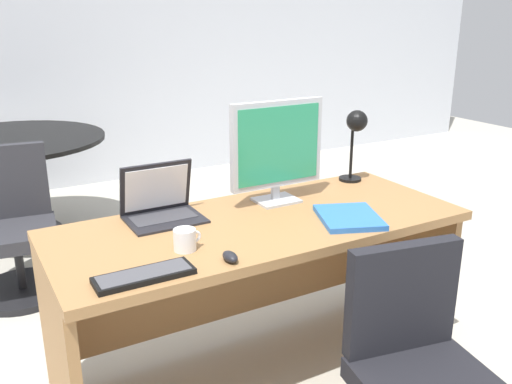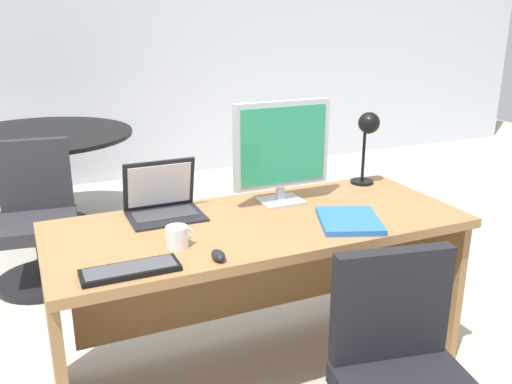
{
  "view_description": "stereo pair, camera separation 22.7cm",
  "coord_description": "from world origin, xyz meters",
  "px_view_note": "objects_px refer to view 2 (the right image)",
  "views": [
    {
      "loc": [
        -1.12,
        -1.94,
        1.62
      ],
      "look_at": [
        0.0,
        0.04,
        0.87
      ],
      "focal_mm": 38.79,
      "sensor_mm": 36.0,
      "label": 1
    },
    {
      "loc": [
        -0.92,
        -2.05,
        1.62
      ],
      "look_at": [
        0.0,
        0.04,
        0.87
      ],
      "focal_mm": 38.79,
      "sensor_mm": 36.0,
      "label": 2
    }
  ],
  "objects_px": {
    "meeting_table": "(43,157)",
    "desk_lamp": "(368,132)",
    "desk": "(255,259)",
    "laptop": "(162,198)",
    "monitor": "(282,148)",
    "meeting_chair_near": "(39,228)",
    "book": "(349,221)",
    "mouse": "(218,255)",
    "coffee_mug": "(178,237)",
    "keyboard": "(130,270)"
  },
  "relations": [
    {
      "from": "desk_lamp",
      "to": "meeting_chair_near",
      "type": "relative_size",
      "value": 0.44
    },
    {
      "from": "desk",
      "to": "mouse",
      "type": "bearing_deg",
      "value": -130.62
    },
    {
      "from": "keyboard",
      "to": "coffee_mug",
      "type": "distance_m",
      "value": 0.26
    },
    {
      "from": "desk",
      "to": "laptop",
      "type": "height_order",
      "value": "laptop"
    },
    {
      "from": "desk_lamp",
      "to": "meeting_chair_near",
      "type": "xyz_separation_m",
      "value": [
        -1.59,
        1.13,
        -0.69
      ]
    },
    {
      "from": "desk",
      "to": "meeting_chair_near",
      "type": "xyz_separation_m",
      "value": [
        -0.87,
        1.35,
        -0.2
      ]
    },
    {
      "from": "monitor",
      "to": "meeting_chair_near",
      "type": "xyz_separation_m",
      "value": [
        -1.06,
        1.21,
        -0.67
      ]
    },
    {
      "from": "mouse",
      "to": "meeting_chair_near",
      "type": "bearing_deg",
      "value": 108.52
    },
    {
      "from": "book",
      "to": "coffee_mug",
      "type": "distance_m",
      "value": 0.75
    },
    {
      "from": "mouse",
      "to": "meeting_table",
      "type": "xyz_separation_m",
      "value": [
        -0.46,
        2.58,
        -0.19
      ]
    },
    {
      "from": "keyboard",
      "to": "desk",
      "type": "bearing_deg",
      "value": 27.86
    },
    {
      "from": "mouse",
      "to": "meeting_table",
      "type": "relative_size",
      "value": 0.06
    },
    {
      "from": "monitor",
      "to": "coffee_mug",
      "type": "height_order",
      "value": "monitor"
    },
    {
      "from": "monitor",
      "to": "keyboard",
      "type": "relative_size",
      "value": 1.42
    },
    {
      "from": "monitor",
      "to": "meeting_chair_near",
      "type": "relative_size",
      "value": 0.56
    },
    {
      "from": "mouse",
      "to": "coffee_mug",
      "type": "distance_m",
      "value": 0.2
    },
    {
      "from": "laptop",
      "to": "book",
      "type": "xyz_separation_m",
      "value": [
        0.7,
        -0.44,
        -0.06
      ]
    },
    {
      "from": "desk_lamp",
      "to": "book",
      "type": "bearing_deg",
      "value": -130.68
    },
    {
      "from": "mouse",
      "to": "coffee_mug",
      "type": "relative_size",
      "value": 0.76
    },
    {
      "from": "keyboard",
      "to": "coffee_mug",
      "type": "bearing_deg",
      "value": 35.04
    },
    {
      "from": "meeting_table",
      "to": "meeting_chair_near",
      "type": "distance_m",
      "value": 0.92
    },
    {
      "from": "laptop",
      "to": "meeting_chair_near",
      "type": "distance_m",
      "value": 1.33
    },
    {
      "from": "laptop",
      "to": "mouse",
      "type": "xyz_separation_m",
      "value": [
        0.06,
        -0.56,
        -0.05
      ]
    },
    {
      "from": "desk",
      "to": "laptop",
      "type": "relative_size",
      "value": 5.6
    },
    {
      "from": "mouse",
      "to": "book",
      "type": "distance_m",
      "value": 0.65
    },
    {
      "from": "desk",
      "to": "keyboard",
      "type": "distance_m",
      "value": 0.73
    },
    {
      "from": "book",
      "to": "meeting_chair_near",
      "type": "height_order",
      "value": "meeting_chair_near"
    },
    {
      "from": "laptop",
      "to": "meeting_chair_near",
      "type": "relative_size",
      "value": 0.37
    },
    {
      "from": "meeting_table",
      "to": "desk",
      "type": "bearing_deg",
      "value": -71.09
    },
    {
      "from": "desk",
      "to": "coffee_mug",
      "type": "xyz_separation_m",
      "value": [
        -0.4,
        -0.18,
        0.25
      ]
    },
    {
      "from": "coffee_mug",
      "to": "meeting_chair_near",
      "type": "xyz_separation_m",
      "value": [
        -0.47,
        1.52,
        -0.45
      ]
    },
    {
      "from": "keyboard",
      "to": "mouse",
      "type": "bearing_deg",
      "value": -4.52
    },
    {
      "from": "keyboard",
      "to": "desk_lamp",
      "type": "distance_m",
      "value": 1.47
    },
    {
      "from": "desk",
      "to": "mouse",
      "type": "relative_size",
      "value": 21.55
    },
    {
      "from": "keyboard",
      "to": "book",
      "type": "height_order",
      "value": "book"
    },
    {
      "from": "meeting_table",
      "to": "desk_lamp",
      "type": "bearing_deg",
      "value": -53.63
    },
    {
      "from": "laptop",
      "to": "keyboard",
      "type": "height_order",
      "value": "laptop"
    },
    {
      "from": "laptop",
      "to": "desk_lamp",
      "type": "height_order",
      "value": "desk_lamp"
    },
    {
      "from": "desk_lamp",
      "to": "monitor",
      "type": "bearing_deg",
      "value": -171.52
    },
    {
      "from": "desk_lamp",
      "to": "meeting_table",
      "type": "bearing_deg",
      "value": 126.37
    },
    {
      "from": "coffee_mug",
      "to": "mouse",
      "type": "bearing_deg",
      "value": -59.88
    },
    {
      "from": "coffee_mug",
      "to": "monitor",
      "type": "bearing_deg",
      "value": 27.39
    },
    {
      "from": "desk_lamp",
      "to": "meeting_table",
      "type": "distance_m",
      "value": 2.55
    },
    {
      "from": "laptop",
      "to": "mouse",
      "type": "bearing_deg",
      "value": -83.9
    },
    {
      "from": "book",
      "to": "meeting_table",
      "type": "distance_m",
      "value": 2.7
    },
    {
      "from": "laptop",
      "to": "book",
      "type": "height_order",
      "value": "laptop"
    },
    {
      "from": "mouse",
      "to": "book",
      "type": "bearing_deg",
      "value": 10.59
    },
    {
      "from": "desk_lamp",
      "to": "laptop",
      "type": "bearing_deg",
      "value": -179.93
    },
    {
      "from": "meeting_chair_near",
      "to": "laptop",
      "type": "bearing_deg",
      "value": -65.87
    },
    {
      "from": "mouse",
      "to": "book",
      "type": "xyz_separation_m",
      "value": [
        0.64,
        0.12,
        -0.01
      ]
    }
  ]
}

